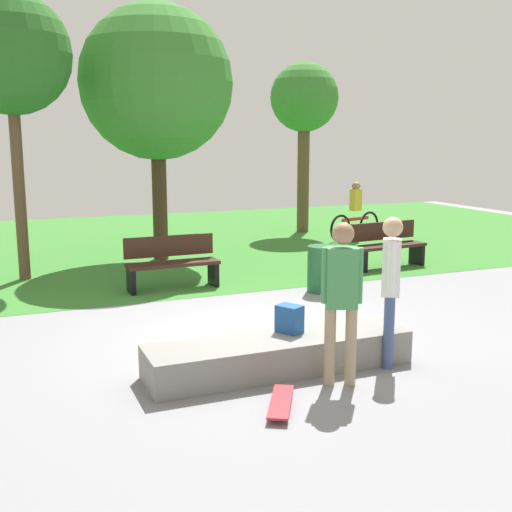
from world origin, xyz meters
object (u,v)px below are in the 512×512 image
object	(u,v)px
backpack_on_ledge	(289,319)
tree_tall_oak	(304,101)
park_bench_near_lamppost	(172,261)
tree_slender_maple	(156,83)
skater_performing_trick	(342,291)
park_bench_far_right	(387,244)
trash_bin	(322,269)
skater_watching	(391,280)
tree_young_birch	(10,55)
concrete_ledge	(280,354)
skateboard_by_ledge	(281,402)
cyclist_on_bicycle	(355,215)

from	to	relation	value
backpack_on_ledge	tree_tall_oak	world-z (taller)	tree_tall_oak
park_bench_near_lamppost	tree_slender_maple	bearing A→B (deg)	80.00
skater_performing_trick	park_bench_far_right	bearing A→B (deg)	51.68
backpack_on_ledge	skater_performing_trick	size ratio (longest dim) A/B	0.18
skater_performing_trick	tree_tall_oak	world-z (taller)	tree_tall_oak
tree_slender_maple	trash_bin	xyz separation A→B (m)	(1.82, -3.93, -3.30)
skater_watching	trash_bin	world-z (taller)	skater_watching
tree_slender_maple	tree_tall_oak	world-z (taller)	tree_slender_maple
park_bench_near_lamppost	tree_young_birch	bearing A→B (deg)	143.08
concrete_ledge	skater_performing_trick	distance (m)	1.12
trash_bin	tree_slender_maple	bearing A→B (deg)	114.89
tree_slender_maple	concrete_ledge	bearing A→B (deg)	-93.18
concrete_ledge	tree_tall_oak	distance (m)	11.35
skater_watching	park_bench_near_lamppost	xyz separation A→B (m)	(-1.32, 4.63, -0.53)
skateboard_by_ledge	tree_tall_oak	distance (m)	12.36
skateboard_by_ledge	tree_young_birch	world-z (taller)	tree_young_birch
concrete_ledge	tree_slender_maple	world-z (taller)	tree_slender_maple
tree_slender_maple	skateboard_by_ledge	bearing A→B (deg)	-95.76
backpack_on_ledge	skater_performing_trick	distance (m)	0.93
skater_watching	trash_bin	distance (m)	3.62
concrete_ledge	park_bench_near_lamppost	world-z (taller)	park_bench_near_lamppost
backpack_on_ledge	skater_watching	size ratio (longest dim) A/B	0.19
backpack_on_ledge	cyclist_on_bicycle	distance (m)	9.47
skater_watching	cyclist_on_bicycle	distance (m)	9.31
skateboard_by_ledge	park_bench_near_lamppost	size ratio (longest dim) A/B	0.49
tree_young_birch	cyclist_on_bicycle	xyz separation A→B (m)	(8.16, 1.75, -3.38)
tree_tall_oak	skateboard_by_ledge	bearing A→B (deg)	-117.59
backpack_on_ledge	skater_performing_trick	xyz separation A→B (m)	(0.23, -0.76, 0.48)
skater_watching	skateboard_by_ledge	world-z (taller)	skater_watching
skater_performing_trick	skater_watching	xyz separation A→B (m)	(0.81, 0.31, -0.01)
concrete_ledge	cyclist_on_bicycle	bearing A→B (deg)	53.84
park_bench_near_lamppost	concrete_ledge	bearing A→B (deg)	-88.80
backpack_on_ledge	skater_watching	bearing A→B (deg)	-142.97
park_bench_far_right	park_bench_near_lamppost	bearing A→B (deg)	-178.18
park_bench_near_lamppost	tree_slender_maple	xyz separation A→B (m)	(0.48, 2.73, 3.22)
concrete_ledge	tree_slender_maple	bearing A→B (deg)	86.82
skater_watching	cyclist_on_bicycle	world-z (taller)	skater_watching
backpack_on_ledge	cyclist_on_bicycle	bearing A→B (deg)	-65.02
park_bench_near_lamppost	tree_tall_oak	xyz separation A→B (m)	(5.16, 5.25, 3.10)
tree_tall_oak	cyclist_on_bicycle	size ratio (longest dim) A/B	2.62
tree_tall_oak	park_bench_near_lamppost	bearing A→B (deg)	-134.53
tree_young_birch	tree_tall_oak	bearing A→B (deg)	24.90
concrete_ledge	skater_watching	bearing A→B (deg)	-14.32
tree_slender_maple	tree_tall_oak	distance (m)	5.32
backpack_on_ledge	park_bench_far_right	bearing A→B (deg)	-73.77
skater_performing_trick	park_bench_far_right	size ratio (longest dim) A/B	1.06
tree_tall_oak	trash_bin	size ratio (longest dim) A/B	5.83
trash_bin	skater_watching	bearing A→B (deg)	-106.08
trash_bin	cyclist_on_bicycle	world-z (taller)	cyclist_on_bicycle
park_bench_far_right	trash_bin	world-z (taller)	park_bench_far_right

